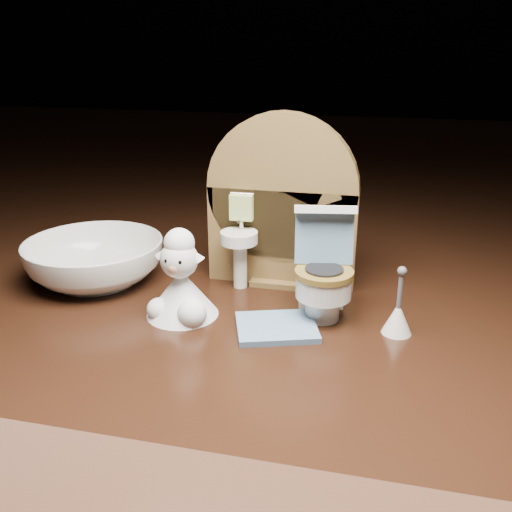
{
  "coord_description": "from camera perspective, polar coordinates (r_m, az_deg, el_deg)",
  "views": [
    {
      "loc": [
        0.09,
        -0.4,
        0.21
      ],
      "look_at": [
        -0.01,
        0.01,
        0.05
      ],
      "focal_mm": 40.0,
      "sensor_mm": 36.0,
      "label": 1
    }
  ],
  "objects": [
    {
      "name": "toy_toilet",
      "position": [
        0.45,
        6.72,
        -1.97
      ],
      "size": [
        0.05,
        0.06,
        0.09
      ],
      "rotation": [
        0.0,
        0.0,
        0.18
      ],
      "color": "white",
      "rests_on": "ground"
    },
    {
      "name": "toilet_brush",
      "position": [
        0.44,
        13.98,
        -5.83
      ],
      "size": [
        0.02,
        0.02,
        0.05
      ],
      "color": "white",
      "rests_on": "ground"
    },
    {
      "name": "backdrop_panel",
      "position": [
        0.49,
        2.5,
        4.43
      ],
      "size": [
        0.13,
        0.05,
        0.15
      ],
      "color": "brown",
      "rests_on": "ground"
    },
    {
      "name": "bath_mat",
      "position": [
        0.43,
        2.07,
        -7.13
      ],
      "size": [
        0.07,
        0.07,
        0.0
      ],
      "primitive_type": "cube",
      "rotation": [
        0.0,
        0.0,
        0.33
      ],
      "color": "#5D80A1",
      "rests_on": "ground"
    },
    {
      "name": "ceramic_bowl",
      "position": [
        0.53,
        -15.82,
        -0.54
      ],
      "size": [
        0.14,
        0.14,
        0.04
      ],
      "primitive_type": "imported",
      "rotation": [
        0.0,
        0.0,
        -0.15
      ],
      "color": "white",
      "rests_on": "ground"
    },
    {
      "name": "plush_lamb",
      "position": [
        0.45,
        -7.52,
        -2.97
      ],
      "size": [
        0.06,
        0.06,
        0.07
      ],
      "rotation": [
        0.0,
        0.0,
        0.01
      ],
      "color": "white",
      "rests_on": "ground"
    }
  ]
}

